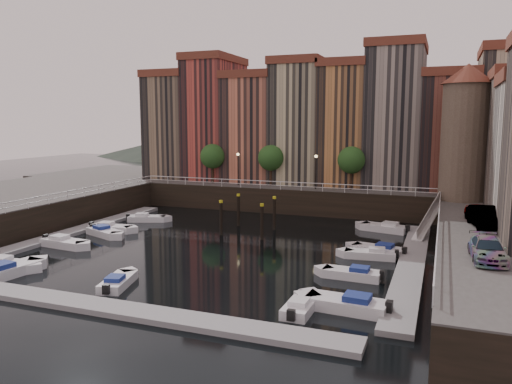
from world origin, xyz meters
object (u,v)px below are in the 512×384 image
at_px(boat_left_2, 104,232).
at_px(car_b, 484,218).
at_px(car_c, 487,251).
at_px(corner_tower, 465,130).
at_px(mooring_pilings, 249,216).
at_px(gangway, 429,217).
at_px(boat_left_0, 6,265).
at_px(car_a, 479,214).
at_px(boat_left_1, 64,243).

bearing_deg(boat_left_2, car_b, 24.09).
relative_size(boat_left_2, car_c, 1.02).
bearing_deg(boat_left_2, corner_tower, 46.65).
relative_size(mooring_pilings, boat_left_2, 1.18).
height_order(gangway, boat_left_0, gangway).
xyz_separation_m(gangway, boat_left_2, (-29.74, -10.94, -1.57)).
relative_size(mooring_pilings, car_a, 1.33).
bearing_deg(mooring_pilings, corner_tower, 24.34).
xyz_separation_m(boat_left_0, car_a, (33.42, 15.76, 3.33)).
xyz_separation_m(gangway, mooring_pilings, (-17.02, -4.51, -0.27)).
relative_size(car_b, car_c, 1.08).
height_order(mooring_pilings, boat_left_1, mooring_pilings).
relative_size(gangway, boat_left_0, 1.75).
relative_size(gangway, mooring_pilings, 1.53).
height_order(boat_left_1, car_a, car_a).
relative_size(corner_tower, gangway, 1.66).
height_order(boat_left_2, car_a, car_a).
distance_m(car_a, car_c, 12.14).
height_order(boat_left_1, car_c, car_c).
xyz_separation_m(boat_left_2, car_b, (33.90, 1.63, 3.45)).
height_order(boat_left_2, car_b, car_b).
bearing_deg(boat_left_0, car_a, 18.95).
distance_m(corner_tower, car_a, 13.35).
xyz_separation_m(boat_left_2, car_a, (33.65, 3.82, 3.34)).
distance_m(mooring_pilings, boat_left_0, 22.25).
distance_m(gangway, boat_left_0, 37.37).
xyz_separation_m(gangway, boat_left_1, (-30.37, -15.81, -1.55)).
bearing_deg(corner_tower, car_c, -88.12).
bearing_deg(car_b, mooring_pilings, 156.19).
bearing_deg(car_c, boat_left_2, 162.34).
relative_size(boat_left_0, car_a, 1.17).
bearing_deg(mooring_pilings, boat_left_2, -153.20).
distance_m(mooring_pilings, car_b, 21.83).
bearing_deg(mooring_pilings, gangway, 14.85).
bearing_deg(mooring_pilings, boat_left_0, -124.22).
bearing_deg(mooring_pilings, car_a, -7.10).
height_order(boat_left_0, car_a, car_a).
xyz_separation_m(boat_left_1, car_c, (34.05, -3.46, 3.29)).
distance_m(gangway, boat_left_1, 34.28).
distance_m(boat_left_0, car_a, 37.10).
height_order(boat_left_1, car_b, car_b).
xyz_separation_m(car_a, car_c, (-0.23, -12.14, -0.04)).
bearing_deg(car_a, car_b, -93.65).
relative_size(boat_left_0, car_b, 0.98).
height_order(boat_left_0, boat_left_1, boat_left_1).
distance_m(gangway, car_a, 8.32).
relative_size(corner_tower, car_c, 3.05).
height_order(corner_tower, car_b, corner_tower).
bearing_deg(car_c, gangway, 97.15).
height_order(mooring_pilings, boat_left_0, mooring_pilings).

